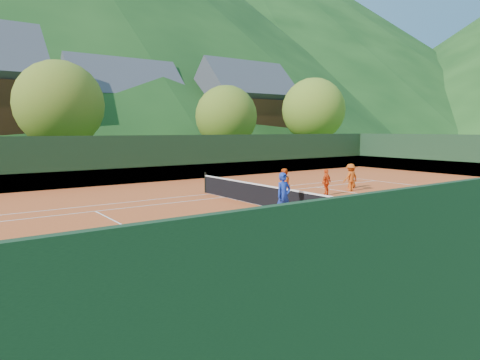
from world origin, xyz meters
TOP-DOWN VIEW (x-y plane):
  - ground at (0.00, 0.00)m, footprint 400.00×400.00m
  - clay_court at (0.00, 0.00)m, footprint 40.00×24.00m
  - mountain_far_right at (90.00, 150.00)m, footprint 260.00×260.00m
  - coach at (-1.08, -1.52)m, footprint 0.64×0.42m
  - student_a at (1.68, 1.61)m, footprint 0.90×0.80m
  - student_b at (4.60, 1.65)m, footprint 0.85×0.51m
  - student_c at (7.83, 2.70)m, footprint 0.70×0.51m
  - student_d at (6.84, 1.96)m, footprint 1.00×0.62m
  - tennis_ball_0 at (-8.46, -6.12)m, footprint 0.07×0.07m
  - tennis_ball_1 at (2.20, -3.79)m, footprint 0.07×0.07m
  - tennis_ball_2 at (4.72, -2.06)m, footprint 0.07×0.07m
  - tennis_ball_3 at (-2.84, -2.38)m, footprint 0.07×0.07m
  - tennis_ball_4 at (5.99, -4.43)m, footprint 0.07×0.07m
  - tennis_ball_6 at (-1.59, -2.04)m, footprint 0.07×0.07m
  - tennis_ball_7 at (-1.97, -3.89)m, footprint 0.07×0.07m
  - tennis_ball_8 at (0.41, -1.02)m, footprint 0.07×0.07m
  - tennis_ball_9 at (-0.39, -5.31)m, footprint 0.07×0.07m
  - tennis_ball_10 at (-1.49, -2.24)m, footprint 0.07×0.07m
  - tennis_ball_11 at (-6.60, -5.99)m, footprint 0.07×0.07m
  - tennis_ball_13 at (-0.61, -7.23)m, footprint 0.07×0.07m
  - tennis_ball_14 at (-7.16, -3.62)m, footprint 0.07×0.07m
  - tennis_ball_15 at (-5.77, -8.16)m, footprint 0.07×0.07m
  - tennis_ball_16 at (-0.46, -3.08)m, footprint 0.07×0.07m
  - tennis_ball_17 at (-6.21, -1.77)m, footprint 0.07×0.07m
  - tennis_ball_18 at (-4.57, -6.90)m, footprint 0.07×0.07m
  - court_lines at (0.00, 0.00)m, footprint 23.83×11.03m
  - tennis_net at (0.00, 0.00)m, footprint 0.10×12.07m
  - perimeter_fence at (0.00, 0.00)m, footprint 40.40×24.24m
  - ball_hopper at (-8.70, -3.71)m, footprint 0.57×0.57m
  - chalet_mid at (6.00, 34.00)m, footprint 12.65×8.82m
  - chalet_right at (20.00, 30.00)m, footprint 11.50×8.82m
  - tree_b at (-4.00, 20.00)m, footprint 6.40×6.40m
  - tree_c at (10.00, 19.00)m, footprint 5.60×5.60m
  - tree_d at (22.00, 20.00)m, footprint 6.80×6.80m

SIDE VIEW (x-z plane):
  - ground at x=0.00m, z-range 0.00..0.00m
  - clay_court at x=0.00m, z-range 0.00..0.02m
  - court_lines at x=0.00m, z-range 0.02..0.03m
  - tennis_ball_0 at x=-8.46m, z-range 0.02..0.09m
  - tennis_ball_1 at x=2.20m, z-range 0.02..0.09m
  - tennis_ball_2 at x=4.72m, z-range 0.02..0.09m
  - tennis_ball_3 at x=-2.84m, z-range 0.02..0.09m
  - tennis_ball_4 at x=5.99m, z-range 0.02..0.09m
  - tennis_ball_6 at x=-1.59m, z-range 0.02..0.09m
  - tennis_ball_7 at x=-1.97m, z-range 0.02..0.09m
  - tennis_ball_8 at x=0.41m, z-range 0.02..0.09m
  - tennis_ball_9 at x=-0.39m, z-range 0.02..0.09m
  - tennis_ball_10 at x=-1.49m, z-range 0.02..0.09m
  - tennis_ball_11 at x=-6.60m, z-range 0.02..0.09m
  - tennis_ball_13 at x=-0.61m, z-range 0.02..0.09m
  - tennis_ball_14 at x=-7.16m, z-range 0.02..0.09m
  - tennis_ball_15 at x=-5.77m, z-range 0.02..0.09m
  - tennis_ball_16 at x=-0.46m, z-range 0.02..0.09m
  - tennis_ball_17 at x=-6.21m, z-range 0.02..0.09m
  - tennis_ball_18 at x=-4.57m, z-range 0.02..0.09m
  - tennis_net at x=0.00m, z-range -0.03..1.07m
  - student_c at x=7.83m, z-range 0.02..1.35m
  - student_b at x=4.60m, z-range 0.02..1.37m
  - ball_hopper at x=-8.70m, z-range 0.27..1.27m
  - student_d at x=6.84m, z-range 0.02..1.52m
  - student_a at x=1.68m, z-range 0.02..1.55m
  - coach at x=-1.08m, z-range 0.02..1.77m
  - perimeter_fence at x=0.00m, z-range -0.23..2.77m
  - tree_c at x=10.00m, z-range 0.87..8.22m
  - chalet_mid at x=6.00m, z-range -0.74..10.72m
  - tree_b at x=-4.00m, z-range 0.99..9.39m
  - chalet_right at x=20.00m, z-range -0.70..11.21m
  - tree_d at x=22.00m, z-range 1.06..9.98m
  - mountain_far_right at x=90.00m, z-range 0.00..95.00m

